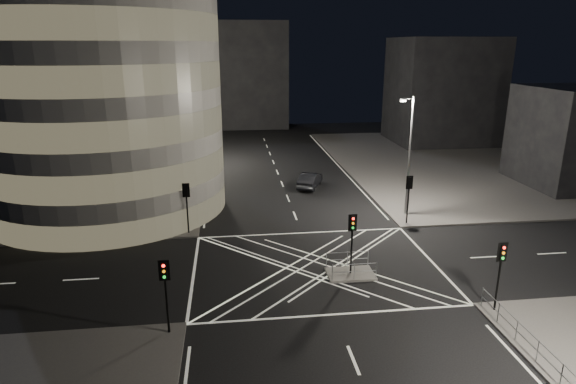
{
  "coord_description": "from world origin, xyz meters",
  "views": [
    {
      "loc": [
        -5.41,
        -28.71,
        14.16
      ],
      "look_at": [
        -0.94,
        7.34,
        3.0
      ],
      "focal_mm": 30.0,
      "sensor_mm": 36.0,
      "label": 1
    }
  ],
  "objects": [
    {
      "name": "ground",
      "position": [
        0.0,
        0.0,
        0.0
      ],
      "size": [
        120.0,
        120.0,
        0.0
      ],
      "primitive_type": "plane",
      "color": "black",
      "rests_on": "ground"
    },
    {
      "name": "sidewalk_far_left",
      "position": [
        -29.0,
        27.0,
        0.07
      ],
      "size": [
        42.0,
        42.0,
        0.15
      ],
      "primitive_type": "cube",
      "color": "#524F4D",
      "rests_on": "ground"
    },
    {
      "name": "sidewalk_far_right",
      "position": [
        29.0,
        27.0,
        0.07
      ],
      "size": [
        42.0,
        42.0,
        0.15
      ],
      "primitive_type": "cube",
      "color": "#524F4D",
      "rests_on": "ground"
    },
    {
      "name": "central_island",
      "position": [
        2.0,
        -1.5,
        0.07
      ],
      "size": [
        3.0,
        2.0,
        0.15
      ],
      "primitive_type": "cube",
      "color": "slate",
      "rests_on": "ground"
    },
    {
      "name": "office_tower_curved",
      "position": [
        -20.74,
        18.74,
        12.65
      ],
      "size": [
        30.0,
        29.0,
        27.2
      ],
      "color": "gray",
      "rests_on": "sidewalk_far_left"
    },
    {
      "name": "office_block_rear",
      "position": [
        -22.0,
        42.0,
        11.15
      ],
      "size": [
        24.0,
        16.0,
        22.0
      ],
      "primitive_type": "cube",
      "color": "gray",
      "rests_on": "sidewalk_far_left"
    },
    {
      "name": "building_right_far",
      "position": [
        26.0,
        40.0,
        7.65
      ],
      "size": [
        14.0,
        12.0,
        15.0
      ],
      "primitive_type": "cube",
      "color": "black",
      "rests_on": "sidewalk_far_right"
    },
    {
      "name": "building_far_end",
      "position": [
        -4.0,
        58.0,
        9.0
      ],
      "size": [
        18.0,
        8.0,
        18.0
      ],
      "primitive_type": "cube",
      "color": "black",
      "rests_on": "ground"
    },
    {
      "name": "tree_a",
      "position": [
        -10.5,
        9.0,
        4.41
      ],
      "size": [
        3.8,
        3.8,
        6.45
      ],
      "color": "black",
      "rests_on": "sidewalk_far_left"
    },
    {
      "name": "tree_b",
      "position": [
        -10.5,
        15.0,
        5.04
      ],
      "size": [
        5.06,
        5.06,
        7.81
      ],
      "color": "black",
      "rests_on": "sidewalk_far_left"
    },
    {
      "name": "tree_c",
      "position": [
        -10.5,
        21.0,
        4.42
      ],
      "size": [
        4.13,
        4.13,
        6.66
      ],
      "color": "black",
      "rests_on": "sidewalk_far_left"
    },
    {
      "name": "tree_d",
      "position": [
        -10.5,
        27.0,
        5.05
      ],
      "size": [
        4.3,
        4.3,
        7.39
      ],
      "color": "black",
      "rests_on": "sidewalk_far_left"
    },
    {
      "name": "tree_e",
      "position": [
        -10.5,
        33.0,
        4.81
      ],
      "size": [
        4.54,
        4.54,
        7.28
      ],
      "color": "black",
      "rests_on": "sidewalk_far_left"
    },
    {
      "name": "traffic_signal_fl",
      "position": [
        -8.8,
        6.8,
        2.91
      ],
      "size": [
        0.55,
        0.22,
        4.0
      ],
      "color": "black",
      "rests_on": "sidewalk_far_left"
    },
    {
      "name": "traffic_signal_nl",
      "position": [
        -8.8,
        -6.8,
        2.91
      ],
      "size": [
        0.55,
        0.22,
        4.0
      ],
      "color": "black",
      "rests_on": "sidewalk_near_left"
    },
    {
      "name": "traffic_signal_fr",
      "position": [
        8.8,
        6.8,
        2.91
      ],
      "size": [
        0.55,
        0.22,
        4.0
      ],
      "color": "black",
      "rests_on": "sidewalk_far_right"
    },
    {
      "name": "traffic_signal_nr",
      "position": [
        8.8,
        -6.8,
        2.91
      ],
      "size": [
        0.55,
        0.22,
        4.0
      ],
      "color": "black",
      "rests_on": "sidewalk_near_right"
    },
    {
      "name": "traffic_signal_island",
      "position": [
        2.0,
        -1.5,
        2.91
      ],
      "size": [
        0.55,
        0.22,
        4.0
      ],
      "color": "black",
      "rests_on": "central_island"
    },
    {
      "name": "street_lamp_left_near",
      "position": [
        -9.44,
        12.0,
        5.54
      ],
      "size": [
        1.25,
        0.25,
        10.0
      ],
      "color": "slate",
      "rests_on": "sidewalk_far_left"
    },
    {
      "name": "street_lamp_left_far",
      "position": [
        -9.44,
        30.0,
        5.54
      ],
      "size": [
        1.25,
        0.25,
        10.0
      ],
      "color": "slate",
      "rests_on": "sidewalk_far_left"
    },
    {
      "name": "street_lamp_right_far",
      "position": [
        9.44,
        9.0,
        5.54
      ],
      "size": [
        1.25,
        0.25,
        10.0
      ],
      "color": "slate",
      "rests_on": "sidewalk_far_right"
    },
    {
      "name": "railing_near_right",
      "position": [
        8.3,
        -12.15,
        0.7
      ],
      "size": [
        0.06,
        11.7,
        1.1
      ],
      "primitive_type": "cube",
      "color": "slate",
      "rests_on": "sidewalk_near_right"
    },
    {
      "name": "railing_island_south",
      "position": [
        2.0,
        -2.4,
        0.7
      ],
      "size": [
        2.8,
        0.06,
        1.1
      ],
      "primitive_type": "cube",
      "color": "slate",
      "rests_on": "central_island"
    },
    {
      "name": "railing_island_north",
      "position": [
        2.0,
        -0.6,
        0.7
      ],
      "size": [
        2.8,
        0.06,
        1.1
      ],
      "primitive_type": "cube",
      "color": "slate",
      "rests_on": "central_island"
    },
    {
      "name": "sedan",
      "position": [
        2.71,
        18.44,
        0.79
      ],
      "size": [
        3.41,
        5.08,
        1.58
      ],
      "primitive_type": "imported",
      "rotation": [
        0.0,
        0.0,
        2.74
      ],
      "color": "black",
      "rests_on": "ground"
    }
  ]
}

